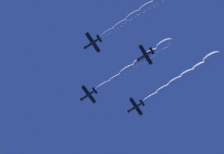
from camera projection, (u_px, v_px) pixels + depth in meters
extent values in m
ellipsoid|color=#232328|center=(88.00, 95.00, 92.23)|extent=(6.33, 1.59, 1.52)
cylinder|color=black|center=(82.00, 99.00, 92.35)|extent=(0.96, 1.23, 1.23)
cone|color=white|center=(80.00, 100.00, 92.37)|extent=(0.71, 0.60, 0.60)
cylinder|color=#3F3F47|center=(81.00, 100.00, 92.36)|extent=(0.28, 2.60, 2.60)
cube|color=black|center=(89.00, 94.00, 92.07)|extent=(1.89, 7.83, 1.96)
ellipsoid|color=#232328|center=(83.00, 85.00, 92.32)|extent=(0.87, 0.32, 0.32)
ellipsoid|color=#232328|center=(95.00, 104.00, 91.82)|extent=(0.87, 0.32, 0.32)
cube|color=black|center=(95.00, 91.00, 92.17)|extent=(1.05, 2.83, 0.77)
cube|color=#232328|center=(95.00, 90.00, 92.64)|extent=(1.09, 0.40, 1.10)
ellipsoid|color=#1E232D|center=(88.00, 95.00, 92.63)|extent=(1.49, 0.86, 0.82)
ellipsoid|color=#232328|center=(92.00, 43.00, 88.32)|extent=(6.34, 1.55, 1.58)
cylinder|color=black|center=(86.00, 47.00, 88.39)|extent=(0.98, 1.20, 1.21)
cone|color=white|center=(84.00, 48.00, 88.40)|extent=(0.72, 0.58, 0.59)
cylinder|color=#3F3F47|center=(84.00, 48.00, 88.40)|extent=(0.33, 2.53, 2.52)
cube|color=black|center=(93.00, 42.00, 88.16)|extent=(1.89, 7.90, 1.63)
ellipsoid|color=#232328|center=(87.00, 33.00, 88.23)|extent=(0.88, 0.31, 0.33)
ellipsoid|color=#232328|center=(99.00, 52.00, 88.08)|extent=(0.88, 0.31, 0.33)
cube|color=black|center=(99.00, 39.00, 88.30)|extent=(1.06, 2.85, 0.66)
cube|color=#232328|center=(99.00, 39.00, 88.77)|extent=(1.11, 0.36, 1.12)
ellipsoid|color=#1E232D|center=(92.00, 43.00, 88.71)|extent=(1.50, 0.84, 0.82)
ellipsoid|color=#232328|center=(136.00, 107.00, 92.09)|extent=(6.30, 1.62, 1.25)
cylinder|color=black|center=(129.00, 111.00, 92.32)|extent=(0.93, 1.20, 1.17)
cone|color=white|center=(127.00, 112.00, 92.37)|extent=(0.70, 0.59, 0.56)
cylinder|color=#3F3F47|center=(128.00, 112.00, 92.36)|extent=(0.20, 2.53, 2.53)
cube|color=black|center=(136.00, 107.00, 91.92)|extent=(1.89, 7.90, 1.58)
ellipsoid|color=#232328|center=(130.00, 97.00, 92.01)|extent=(0.87, 0.32, 0.28)
ellipsoid|color=#232328|center=(142.00, 116.00, 91.84)|extent=(0.87, 0.32, 0.28)
cube|color=black|center=(142.00, 103.00, 91.92)|extent=(1.05, 2.86, 0.62)
cube|color=#232328|center=(142.00, 102.00, 92.39)|extent=(1.05, 0.37, 1.07)
ellipsoid|color=#1E232D|center=(135.00, 107.00, 92.50)|extent=(1.47, 0.85, 0.74)
ellipsoid|color=#232328|center=(145.00, 55.00, 89.21)|extent=(6.31, 1.60, 1.27)
cylinder|color=black|center=(138.00, 59.00, 89.42)|extent=(0.94, 1.19, 1.16)
cone|color=white|center=(137.00, 60.00, 89.47)|extent=(0.70, 0.58, 0.56)
cylinder|color=#3F3F47|center=(137.00, 60.00, 89.46)|extent=(0.22, 2.49, 2.49)
cube|color=black|center=(146.00, 55.00, 89.05)|extent=(1.89, 7.93, 1.43)
ellipsoid|color=#232328|center=(140.00, 45.00, 89.05)|extent=(0.87, 0.32, 0.28)
ellipsoid|color=#232328|center=(152.00, 64.00, 89.04)|extent=(0.87, 0.32, 0.28)
cube|color=black|center=(152.00, 51.00, 89.06)|extent=(1.05, 2.86, 0.57)
cube|color=#232328|center=(152.00, 51.00, 89.53)|extent=(1.06, 0.35, 1.07)
ellipsoid|color=#1E232D|center=(144.00, 55.00, 89.62)|extent=(1.47, 0.84, 0.74)
ellipsoid|color=white|center=(102.00, 86.00, 92.00)|extent=(6.85, 1.93, 1.82)
ellipsoid|color=white|center=(115.00, 78.00, 91.75)|extent=(6.90, 2.26, 2.14)
ellipsoid|color=white|center=(127.00, 70.00, 91.39)|extent=(6.94, 2.58, 2.46)
ellipsoid|color=white|center=(140.00, 61.00, 91.22)|extent=(6.98, 2.90, 2.78)
ellipsoid|color=white|center=(150.00, 54.00, 91.17)|extent=(7.02, 3.22, 3.10)
ellipsoid|color=white|center=(164.00, 45.00, 90.50)|extent=(7.06, 3.55, 3.42)
ellipsoid|color=white|center=(107.00, 33.00, 88.16)|extent=(6.85, 1.93, 1.82)
ellipsoid|color=white|center=(120.00, 25.00, 87.81)|extent=(6.90, 2.26, 2.14)
ellipsoid|color=white|center=(133.00, 16.00, 87.58)|extent=(6.94, 2.58, 2.46)
ellipsoid|color=white|center=(146.00, 8.00, 87.44)|extent=(6.98, 2.90, 2.78)
ellipsoid|color=white|center=(158.00, 1.00, 87.21)|extent=(7.02, 3.22, 3.10)
ellipsoid|color=white|center=(151.00, 97.00, 91.82)|extent=(6.85, 1.93, 1.82)
ellipsoid|color=white|center=(163.00, 89.00, 91.60)|extent=(6.90, 2.26, 2.14)
ellipsoid|color=white|center=(175.00, 81.00, 91.29)|extent=(6.94, 2.58, 2.46)
ellipsoid|color=white|center=(187.00, 74.00, 91.15)|extent=(6.98, 2.90, 2.78)
ellipsoid|color=white|center=(200.00, 67.00, 90.96)|extent=(7.02, 3.22, 3.10)
ellipsoid|color=white|center=(211.00, 58.00, 90.62)|extent=(7.06, 3.55, 3.42)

